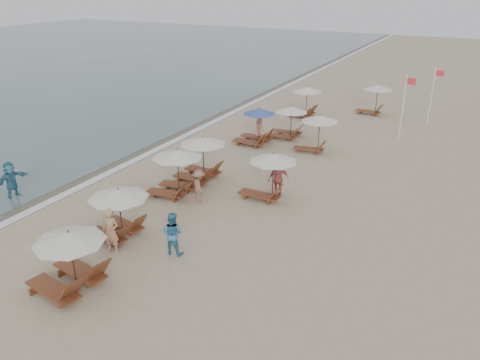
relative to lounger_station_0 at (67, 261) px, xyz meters
The scene contains 21 objects.
ground 6.45m from the lounger_station_0, 33.67° to the left, with size 160.00×160.00×0.00m, color tan.
wet_sand_band 15.36m from the lounger_station_0, 118.02° to the left, with size 3.20×140.00×0.01m, color #6B5E4C.
foam_line 14.80m from the lounger_station_0, 113.56° to the left, with size 0.50×140.00×0.02m, color white.
lounger_station_0 is the anchor object (origin of this frame).
lounger_station_1 3.55m from the lounger_station_0, 104.93° to the left, with size 2.58×2.36×2.10m.
lounger_station_2 7.88m from the lounger_station_0, 98.68° to the left, with size 2.64×2.37×2.28m.
lounger_station_3 9.96m from the lounger_station_0, 96.51° to the left, with size 2.65×2.35×2.31m.
lounger_station_4 16.35m from the lounger_station_0, 93.99° to the left, with size 2.52×2.02×2.30m.
lounger_station_5 18.40m from the lounger_station_0, 89.33° to the left, with size 2.41×2.09×2.09m.
lounger_station_6 23.73m from the lounger_station_0, 91.71° to the left, with size 2.50×2.21×2.23m.
inland_station_0 9.79m from the lounger_station_0, 72.79° to the left, with size 2.66×2.24×2.22m.
inland_station_1 16.84m from the lounger_station_0, 80.77° to the left, with size 2.56×2.24×2.22m.
inland_station_2 26.99m from the lounger_station_0, 81.99° to the left, with size 2.62×2.24×2.22m.
beachgoer_near 2.41m from the lounger_station_0, 97.32° to the left, with size 0.66×0.43×1.81m, color tan.
beachgoer_mid_a 3.84m from the lounger_station_0, 62.75° to the left, with size 0.82×0.64×1.69m, color teal.
beachgoer_mid_b 7.60m from the lounger_station_0, 87.96° to the left, with size 1.04×0.60×1.61m, color #8A5E46.
beachgoer_far_a 10.41m from the lounger_station_0, 71.95° to the left, with size 1.04×0.43×1.78m, color #BA524A.
beachgoer_far_b 17.22m from the lounger_station_0, 94.22° to the left, with size 0.72×0.47×1.48m, color tan.
waterline_walker 8.73m from the lounger_station_0, 153.08° to the left, with size 1.66×0.53×1.79m, color #2D6988.
flag_pole_near 22.60m from the lounger_station_0, 72.71° to the left, with size 0.60×0.08×4.13m.
flag_pole_far 26.90m from the lounger_station_0, 72.90° to the left, with size 0.60×0.08×4.05m.
Camera 1 is at (5.78, -12.46, 9.58)m, focal length 35.21 mm.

